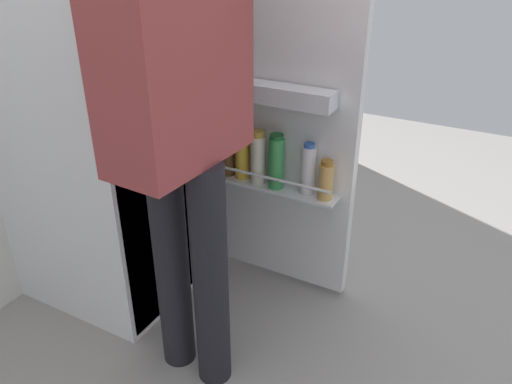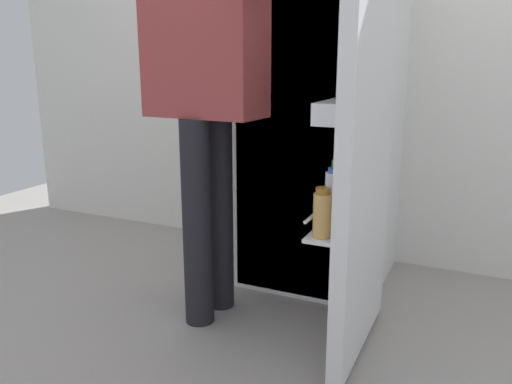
# 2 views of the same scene
# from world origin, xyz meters

# --- Properties ---
(ground_plane) EXTENTS (5.65, 5.65, 0.00)m
(ground_plane) POSITION_xyz_m (0.00, 0.00, 0.00)
(ground_plane) COLOR gray
(refrigerator) EXTENTS (0.71, 1.27, 1.65)m
(refrigerator) POSITION_xyz_m (0.03, 0.52, 0.82)
(refrigerator) COLOR white
(refrigerator) RESTS_ON ground_plane
(person) EXTENTS (0.56, 0.80, 1.70)m
(person) POSITION_xyz_m (-0.29, -0.03, 1.03)
(person) COLOR black
(person) RESTS_ON ground_plane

